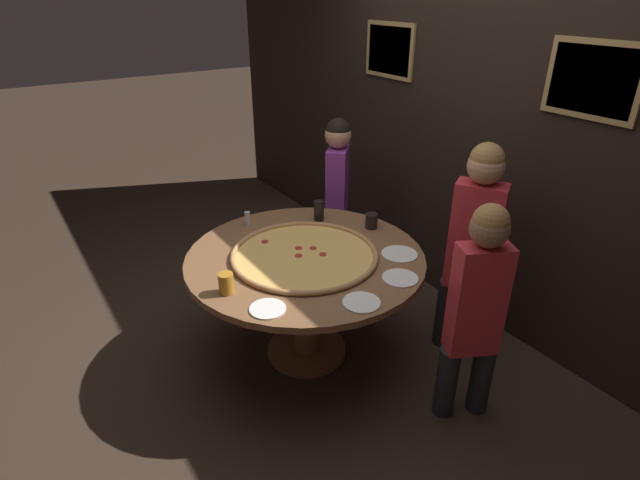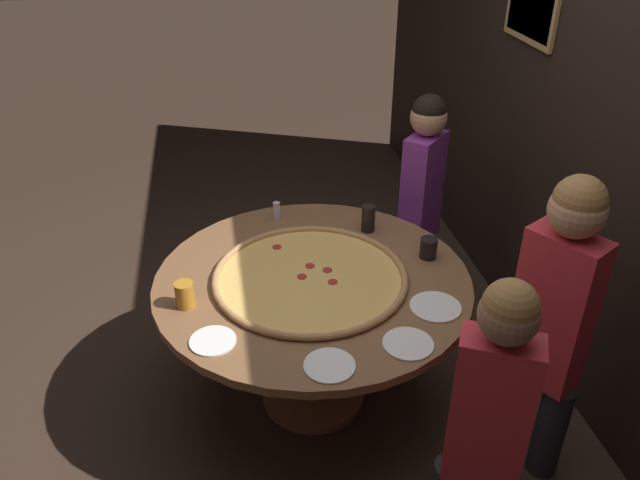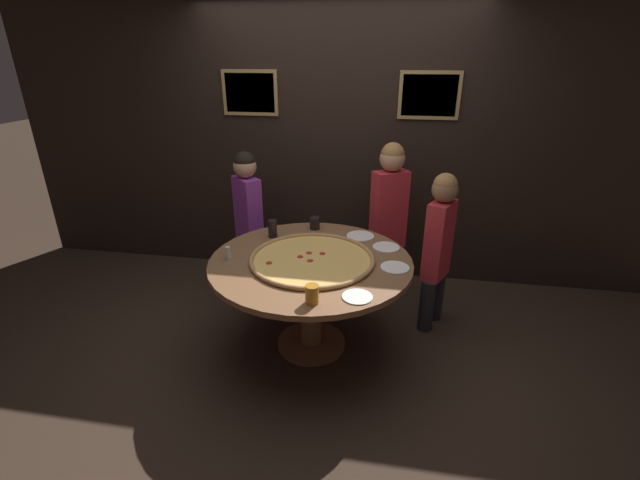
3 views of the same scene
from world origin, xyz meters
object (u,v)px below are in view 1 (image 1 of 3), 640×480
object	(u,v)px
white_plate_beside_cup	(399,254)
diner_far_left	(474,241)
dining_table	(306,276)
drink_cup_near_right	(319,211)
white_plate_near_front	(362,302)
white_plate_right_side	(268,309)
white_plate_far_back	(400,278)
drink_cup_front_edge	(371,221)
condiment_shaker	(247,218)
diner_side_left	(477,304)
drink_cup_beside_pizza	(226,283)
giant_pizza	(304,255)
diner_side_right	(337,192)

from	to	relation	value
white_plate_beside_cup	diner_far_left	bearing A→B (deg)	62.70
dining_table	drink_cup_near_right	size ratio (longest dim) A/B	10.32
diner_far_left	white_plate_near_front	bearing A→B (deg)	63.49
white_plate_right_side	white_plate_far_back	size ratio (longest dim) A/B	0.92
dining_table	white_plate_near_front	size ratio (longest dim) A/B	7.35
diner_far_left	white_plate_right_side	bearing A→B (deg)	52.89
drink_cup_front_edge	condiment_shaker	xyz separation A→B (m)	(-0.50, -0.67, -0.00)
white_plate_right_side	diner_side_left	world-z (taller)	diner_side_left
drink_cup_beside_pizza	giant_pizza	bearing A→B (deg)	100.65
drink_cup_beside_pizza	drink_cup_front_edge	size ratio (longest dim) A/B	1.14
diner_side_left	white_plate_beside_cup	bearing A→B (deg)	-65.06
giant_pizza	diner_side_left	xyz separation A→B (m)	(0.91, 0.47, -0.02)
giant_pizza	white_plate_far_back	distance (m)	0.59
giant_pizza	drink_cup_near_right	bearing A→B (deg)	136.70
drink_cup_near_right	white_plate_beside_cup	size ratio (longest dim) A/B	0.64
giant_pizza	drink_cup_beside_pizza	bearing A→B (deg)	-79.35
giant_pizza	drink_cup_beside_pizza	distance (m)	0.56
drink_cup_near_right	drink_cup_beside_pizza	distance (m)	1.04
drink_cup_front_edge	diner_side_right	distance (m)	0.66
dining_table	white_plate_near_front	world-z (taller)	white_plate_near_front
condiment_shaker	diner_far_left	xyz separation A→B (m)	(1.10, 0.98, 0.01)
condiment_shaker	diner_side_left	distance (m)	1.59
white_plate_near_front	condiment_shaker	size ratio (longest dim) A/B	2.02
dining_table	diner_far_left	world-z (taller)	diner_far_left
condiment_shaker	diner_side_left	bearing A→B (deg)	20.39
white_plate_beside_cup	white_plate_near_front	distance (m)	0.58
condiment_shaker	white_plate_far_back	bearing A→B (deg)	19.49
dining_table	diner_side_right	xyz separation A→B (m)	(-0.71, 0.74, 0.16)
dining_table	giant_pizza	size ratio (longest dim) A/B	1.63
drink_cup_beside_pizza	diner_far_left	size ratio (longest dim) A/B	0.08
drink_cup_front_edge	diner_side_left	size ratio (longest dim) A/B	0.08
drink_cup_near_right	white_plate_near_front	world-z (taller)	drink_cup_near_right
white_plate_far_back	diner_side_right	size ratio (longest dim) A/B	0.15
white_plate_far_back	diner_far_left	xyz separation A→B (m)	(0.00, 0.59, 0.06)
condiment_shaker	diner_far_left	world-z (taller)	diner_far_left
drink_cup_near_right	white_plate_beside_cup	bearing A→B (deg)	10.43
white_plate_beside_cup	giant_pizza	bearing A→B (deg)	-121.54
drink_cup_front_edge	diner_far_left	world-z (taller)	diner_far_left
giant_pizza	diner_side_right	distance (m)	1.05
white_plate_right_side	white_plate_near_front	size ratio (longest dim) A/B	0.95
white_plate_right_side	white_plate_far_back	xyz separation A→B (m)	(0.15, 0.75, 0.00)
white_plate_far_back	dining_table	bearing A→B (deg)	-150.85
drink_cup_near_right	diner_side_right	bearing A→B (deg)	130.23
condiment_shaker	diner_side_right	distance (m)	0.85
dining_table	white_plate_near_front	bearing A→B (deg)	-3.30
white_plate_beside_cup	white_plate_far_back	xyz separation A→B (m)	(0.21, -0.18, 0.00)
drink_cup_beside_pizza	white_plate_right_side	size ratio (longest dim) A/B	0.62
white_plate_far_back	diner_side_left	bearing A→B (deg)	22.82
drink_cup_front_edge	white_plate_near_front	distance (m)	0.90
drink_cup_beside_pizza	condiment_shaker	xyz separation A→B (m)	(-0.69, 0.47, -0.01)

